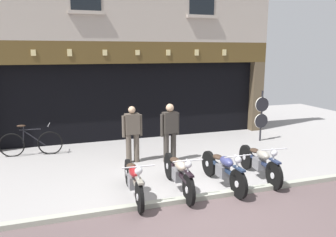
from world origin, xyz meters
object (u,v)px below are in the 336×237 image
object	(u,v)px
shopkeeper_center	(170,130)
leaning_bicycle	(31,143)
motorcycle_left	(134,179)
tyre_sign_pole	(262,113)
motorcycle_center	(223,169)
motorcycle_center_right	(260,162)
salesman_left	(132,132)
motorcycle_center_left	(178,173)
advert_board_near	(57,96)

from	to	relation	value
shopkeeper_center	leaning_bicycle	xyz separation A→B (m)	(-3.65, 1.81, -0.52)
motorcycle_left	tyre_sign_pole	size ratio (longest dim) A/B	1.14
motorcycle_center	motorcycle_center_right	distance (m)	1.06
salesman_left	motorcycle_center_left	bearing A→B (deg)	100.72
motorcycle_center_right	advert_board_near	world-z (taller)	advert_board_near
shopkeeper_center	advert_board_near	bearing A→B (deg)	-52.00
motorcycle_center_left	motorcycle_left	bearing A→B (deg)	6.11
motorcycle_left	motorcycle_center_right	bearing A→B (deg)	-174.77
tyre_sign_pole	advert_board_near	xyz separation A→B (m)	(-6.48, 1.73, 0.65)
motorcycle_center_left	motorcycle_center_right	world-z (taller)	motorcycle_center_left
motorcycle_center_left	motorcycle_center	size ratio (longest dim) A/B	1.05
motorcycle_left	salesman_left	world-z (taller)	salesman_left
motorcycle_left	motorcycle_center	xyz separation A→B (m)	(2.04, -0.03, 0.00)
motorcycle_center_left	salesman_left	world-z (taller)	salesman_left
motorcycle_center	tyre_sign_pole	size ratio (longest dim) A/B	1.16
motorcycle_center	leaning_bicycle	distance (m)	5.70
salesman_left	advert_board_near	world-z (taller)	advert_board_near
salesman_left	shopkeeper_center	size ratio (longest dim) A/B	0.96
motorcycle_center	advert_board_near	bearing A→B (deg)	-55.91
motorcycle_center	advert_board_near	world-z (taller)	advert_board_near
shopkeeper_center	leaning_bicycle	size ratio (longest dim) A/B	0.92
tyre_sign_pole	advert_board_near	distance (m)	6.74
salesman_left	shopkeeper_center	world-z (taller)	shopkeeper_center
motorcycle_left	leaning_bicycle	distance (m)	4.39
motorcycle_center	motorcycle_center_right	world-z (taller)	motorcycle_center_right
motorcycle_center	leaning_bicycle	size ratio (longest dim) A/B	1.13
motorcycle_center	tyre_sign_pole	world-z (taller)	tyre_sign_pole
motorcycle_center_right	motorcycle_center_left	bearing A→B (deg)	7.09
motorcycle_center_left	advert_board_near	world-z (taller)	advert_board_near
motorcycle_left	motorcycle_center	world-z (taller)	motorcycle_center
motorcycle_center_left	leaning_bicycle	world-z (taller)	leaning_bicycle
motorcycle_left	motorcycle_center_left	world-z (taller)	motorcycle_center_left
shopkeeper_center	motorcycle_left	bearing A→B (deg)	46.21
motorcycle_left	salesman_left	xyz separation A→B (m)	(0.49, 2.27, 0.44)
tyre_sign_pole	advert_board_near	world-z (taller)	advert_board_near
motorcycle_center	tyre_sign_pole	bearing A→B (deg)	-135.67
motorcycle_center_left	leaning_bicycle	xyz separation A→B (m)	(-3.18, 3.76, -0.04)
motorcycle_center_right	advert_board_near	size ratio (longest dim) A/B	1.87
motorcycle_center_right	salesman_left	size ratio (longest dim) A/B	1.28
advert_board_near	motorcycle_center	bearing A→B (deg)	-54.72
motorcycle_center_right	leaning_bicycle	xyz separation A→B (m)	(-5.27, 3.68, -0.04)
motorcycle_center_right	advert_board_near	distance (m)	6.59
motorcycle_center	motorcycle_center_left	bearing A→B (deg)	-5.55
motorcycle_left	motorcycle_center	size ratio (longest dim) A/B	0.99
motorcycle_left	motorcycle_center_left	size ratio (longest dim) A/B	0.94
motorcycle_left	leaning_bicycle	xyz separation A→B (m)	(-2.18, 3.81, -0.04)
salesman_left	leaning_bicycle	bearing A→B (deg)	-32.07
motorcycle_center_left	shopkeeper_center	bearing A→B (deg)	-100.32
advert_board_near	salesman_left	bearing A→B (deg)	-53.54
motorcycle_center_left	salesman_left	size ratio (longest dim) A/B	1.33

